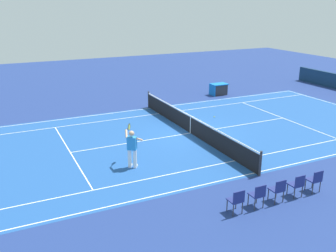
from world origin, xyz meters
name	(u,v)px	position (x,y,z in m)	size (l,w,h in m)	color
ground_plane	(190,133)	(0.00, 0.00, 0.00)	(60.00, 60.00, 0.00)	navy
court_slab	(190,133)	(0.00, 0.00, 0.00)	(24.20, 11.40, 0.00)	#1E4C93
court_line_markings	(190,133)	(0.00, 0.00, 0.00)	(23.85, 11.05, 0.01)	white
tennis_net	(191,124)	(0.00, 0.00, 0.49)	(0.10, 11.70, 1.08)	#2D2D33
tennis_player_near	(132,147)	(4.34, 2.78, 0.93)	(0.75, 1.17, 1.70)	white
tennis_ball	(214,117)	(-2.71, -1.94, 0.03)	(0.07, 0.07, 0.07)	#CCE01E
spectator_chair_0	(315,179)	(-0.95, 7.75, 0.52)	(0.44, 0.44, 0.88)	#38383D
spectator_chair_1	(297,184)	(-0.08, 7.75, 0.52)	(0.44, 0.44, 0.88)	#38383D
spectator_chair_2	(278,189)	(0.79, 7.75, 0.52)	(0.44, 0.44, 0.88)	#38383D
spectator_chair_3	(258,194)	(1.66, 7.75, 0.52)	(0.44, 0.44, 0.88)	#38383D
spectator_chair_4	(237,200)	(2.53, 7.75, 0.52)	(0.44, 0.44, 0.88)	#38383D
equipment_cart_tarped	(219,89)	(-6.15, -6.81, 0.44)	(1.25, 0.84, 0.85)	#2D2D33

